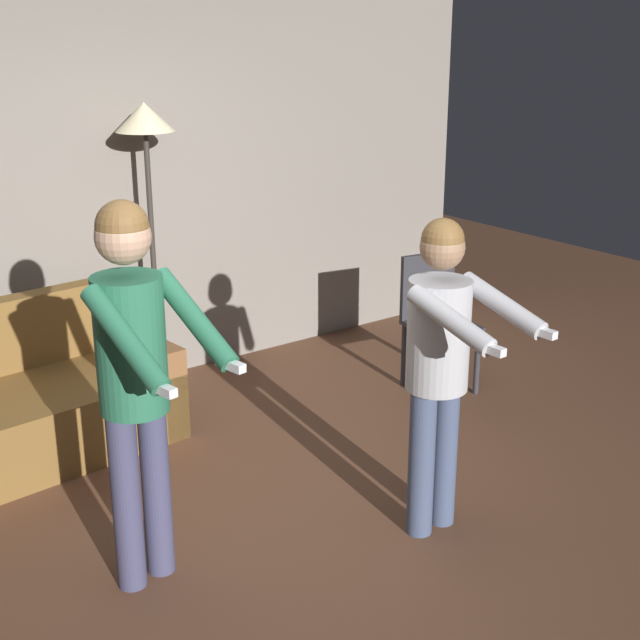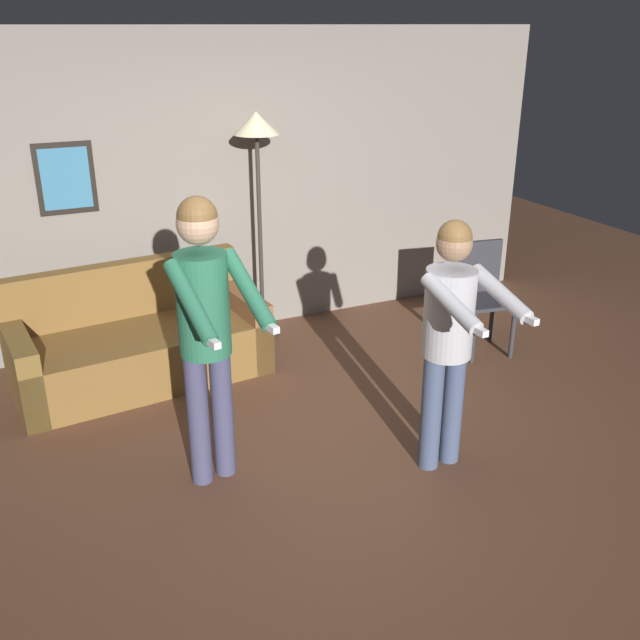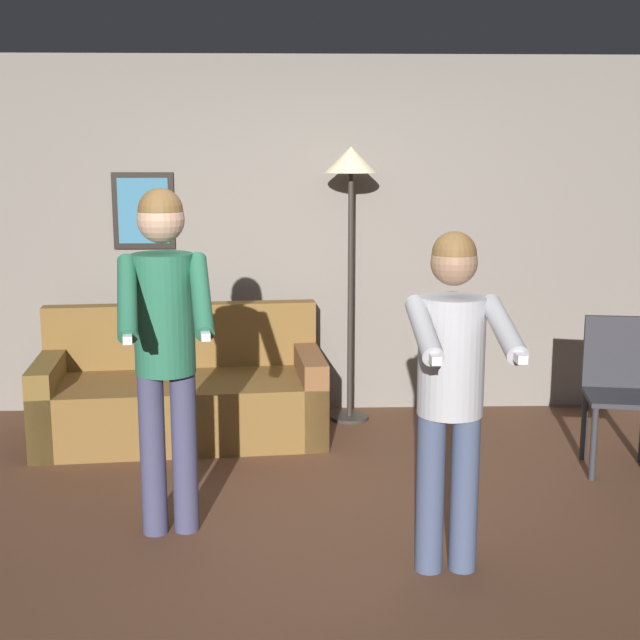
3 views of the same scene
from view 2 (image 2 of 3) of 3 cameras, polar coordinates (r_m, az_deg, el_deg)
ground_plane at (r=4.77m, az=0.75°, el=-10.45°), size 12.00×12.00×0.00m
back_wall_assembly at (r=6.26m, az=-8.46°, el=10.35°), size 6.40×0.09×2.60m
couch at (r=5.76m, az=-14.27°, el=-1.97°), size 1.97×1.03×0.87m
torchiere_lamp at (r=5.99m, az=-5.05°, el=13.59°), size 0.37×0.37×1.96m
person_standing_left at (r=4.07m, az=-9.17°, el=0.22°), size 0.50×0.69×1.76m
person_standing_right at (r=4.27m, az=10.37°, el=-0.53°), size 0.44×0.69×1.59m
dining_chair_distant at (r=6.16m, az=12.77°, el=2.34°), size 0.48×0.48×0.93m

